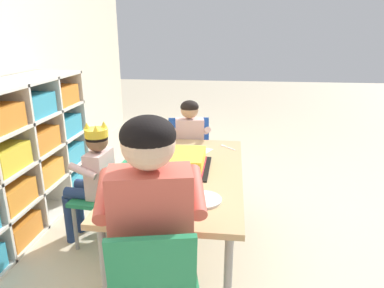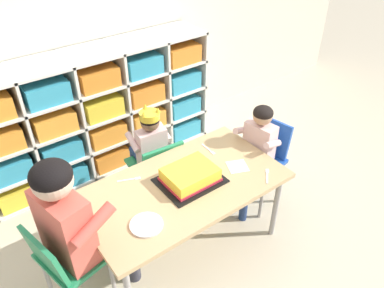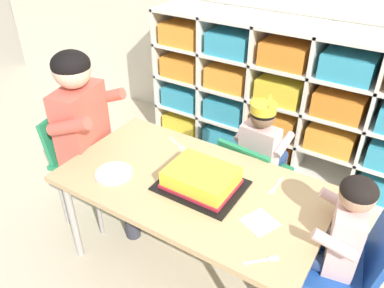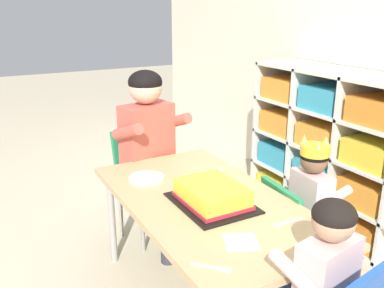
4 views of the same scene
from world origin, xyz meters
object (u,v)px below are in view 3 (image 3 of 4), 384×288
(fork_scattered_mid_table, at_px, (275,187))
(fork_at_table_front_edge, at_px, (263,260))
(child_with_crown, at_px, (263,144))
(adult_helper_seated, at_px, (91,125))
(classroom_chair_guest_side, at_px, (350,263))
(paper_plate_stack, at_px, (114,173))
(classroom_chair_blue, at_px, (251,174))
(guest_at_table_side, at_px, (331,236))
(activity_table, at_px, (192,190))
(birthday_cake_on_tray, at_px, (201,179))
(classroom_chair_adult_side, at_px, (80,155))
(fork_near_child_seat, at_px, (178,145))

(fork_scattered_mid_table, bearing_deg, fork_at_table_front_edge, -162.24)
(child_with_crown, bearing_deg, adult_helper_seated, 41.23)
(classroom_chair_guest_side, relative_size, paper_plate_stack, 3.76)
(classroom_chair_blue, bearing_deg, paper_plate_stack, 59.36)
(child_with_crown, height_order, fork_scattered_mid_table, child_with_crown)
(classroom_chair_guest_side, height_order, guest_at_table_side, guest_at_table_side)
(classroom_chair_blue, bearing_deg, activity_table, 83.12)
(activity_table, distance_m, child_with_crown, 0.59)
(paper_plate_stack, bearing_deg, child_with_crown, 57.87)
(birthday_cake_on_tray, height_order, fork_scattered_mid_table, birthday_cake_on_tray)
(activity_table, xyz_separation_m, guest_at_table_side, (0.63, 0.04, 0.02))
(classroom_chair_blue, xyz_separation_m, fork_scattered_mid_table, (0.24, -0.30, 0.22))
(paper_plate_stack, bearing_deg, fork_scattered_mid_table, 25.30)
(classroom_chair_blue, bearing_deg, classroom_chair_guest_side, 151.57)
(birthday_cake_on_tray, bearing_deg, fork_at_table_front_edge, -30.54)
(guest_at_table_side, bearing_deg, fork_scattered_mid_table, -125.60)
(classroom_chair_guest_side, height_order, birthday_cake_on_tray, classroom_chair_guest_side)
(child_with_crown, relative_size, birthday_cake_on_tray, 2.12)
(activity_table, bearing_deg, child_with_crown, 79.28)
(classroom_chair_adult_side, bearing_deg, activity_table, -102.58)
(activity_table, bearing_deg, paper_plate_stack, -157.07)
(classroom_chair_blue, height_order, guest_at_table_side, guest_at_table_side)
(child_with_crown, bearing_deg, fork_near_child_seat, 50.96)
(birthday_cake_on_tray, bearing_deg, fork_scattered_mid_table, 31.42)
(child_with_crown, xyz_separation_m, birthday_cake_on_tray, (-0.06, -0.58, 0.11))
(child_with_crown, relative_size, guest_at_table_side, 0.96)
(fork_near_child_seat, bearing_deg, classroom_chair_blue, -120.42)
(fork_at_table_front_edge, bearing_deg, child_with_crown, -110.55)
(classroom_chair_guest_side, distance_m, fork_at_table_front_edge, 0.43)
(classroom_chair_adult_side, xyz_separation_m, adult_helper_seated, (0.11, 0.02, 0.22))
(guest_at_table_side, bearing_deg, classroom_chair_blue, -139.31)
(activity_table, height_order, adult_helper_seated, adult_helper_seated)
(classroom_chair_blue, xyz_separation_m, adult_helper_seated, (-0.75, -0.45, 0.31))
(classroom_chair_blue, relative_size, birthday_cake_on_tray, 1.54)
(child_with_crown, bearing_deg, fork_at_table_front_edge, 118.37)
(fork_near_child_seat, bearing_deg, paper_plate_stack, 96.24)
(activity_table, xyz_separation_m, fork_scattered_mid_table, (0.34, 0.18, 0.05))
(classroom_chair_blue, xyz_separation_m, fork_at_table_front_edge, (0.36, -0.71, 0.22))
(activity_table, xyz_separation_m, fork_at_table_front_edge, (0.46, -0.24, 0.05))
(fork_near_child_seat, xyz_separation_m, fork_scattered_mid_table, (0.57, -0.05, -0.00))
(fork_at_table_front_edge, relative_size, fork_scattered_mid_table, 0.79)
(activity_table, bearing_deg, fork_near_child_seat, 135.60)
(classroom_chair_blue, relative_size, fork_scattered_mid_table, 4.16)
(fork_at_table_front_edge, bearing_deg, classroom_chair_blue, -107.00)
(child_with_crown, xyz_separation_m, paper_plate_stack, (-0.45, -0.72, 0.07))
(classroom_chair_adult_side, xyz_separation_m, fork_scattered_mid_table, (1.09, 0.18, 0.13))
(child_with_crown, height_order, classroom_chair_adult_side, child_with_crown)
(classroom_chair_blue, distance_m, paper_plate_stack, 0.79)
(classroom_chair_blue, xyz_separation_m, classroom_chair_guest_side, (0.63, -0.42, 0.07))
(activity_table, distance_m, fork_near_child_seat, 0.33)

